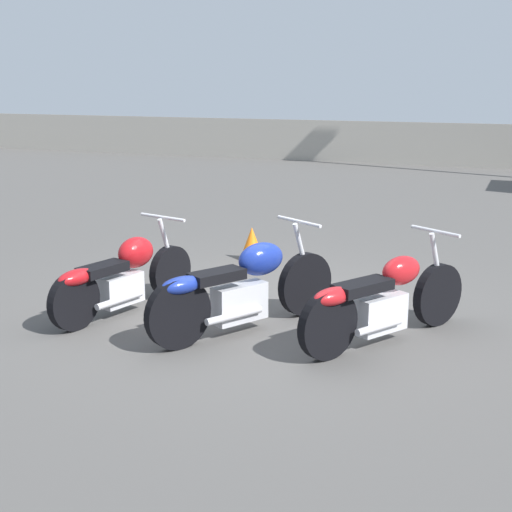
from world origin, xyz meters
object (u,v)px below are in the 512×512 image
Objects in this scene: motorcycle_slot_0 at (123,276)px; motorcycle_slot_2 at (383,300)px; motorcycle_slot_1 at (243,288)px; traffic_cone_near at (252,244)px.

motorcycle_slot_2 is (2.75, 0.10, 0.01)m from motorcycle_slot_0.
motorcycle_slot_1 is 1.36m from motorcycle_slot_2.
motorcycle_slot_2 is at bearing -47.80° from traffic_cone_near.
traffic_cone_near is (-0.95, 2.71, -0.22)m from motorcycle_slot_1.
motorcycle_slot_1 reaches higher than motorcycle_slot_2.
motorcycle_slot_2 is (1.34, 0.18, -0.03)m from motorcycle_slot_1.
motorcycle_slot_0 is at bearing -99.97° from traffic_cone_near.
motorcycle_slot_1 reaches higher than motorcycle_slot_0.
motorcycle_slot_0 is 2.67m from traffic_cone_near.
traffic_cone_near is (0.46, 2.63, -0.18)m from motorcycle_slot_0.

